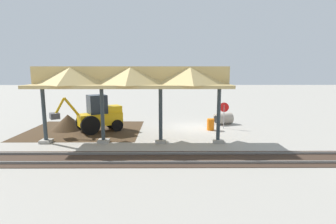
# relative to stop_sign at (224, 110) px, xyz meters

# --- Properties ---
(ground_plane) EXTENTS (120.00, 120.00, 0.00)m
(ground_plane) POSITION_rel_stop_sign_xyz_m (2.28, -0.32, -1.51)
(ground_plane) COLOR #9E998E
(dirt_work_zone) EXTENTS (8.75, 7.00, 0.01)m
(dirt_work_zone) POSITION_rel_stop_sign_xyz_m (11.05, 0.57, -1.51)
(dirt_work_zone) COLOR #42301E
(dirt_work_zone) RESTS_ON ground
(platform_canopy) EXTENTS (12.38, 3.20, 4.90)m
(platform_canopy) POSITION_rel_stop_sign_xyz_m (6.85, 4.11, 2.65)
(platform_canopy) COLOR #9E998E
(platform_canopy) RESTS_ON ground
(rail_tracks) EXTENTS (60.00, 2.58, 0.15)m
(rail_tracks) POSITION_rel_stop_sign_xyz_m (2.28, 7.32, -1.48)
(rail_tracks) COLOR slate
(rail_tracks) RESTS_ON ground
(stop_sign) EXTENTS (0.73, 0.28, 2.11)m
(stop_sign) POSITION_rel_stop_sign_xyz_m (0.00, 0.00, 0.00)
(stop_sign) COLOR gray
(stop_sign) RESTS_ON ground
(backhoe) EXTENTS (4.93, 3.69, 2.82)m
(backhoe) POSITION_rel_stop_sign_xyz_m (9.80, 1.01, -0.24)
(backhoe) COLOR #EAB214
(backhoe) RESTS_ON ground
(dirt_mound) EXTENTS (5.21, 5.21, 2.37)m
(dirt_mound) POSITION_rel_stop_sign_xyz_m (12.43, 0.21, -1.51)
(dirt_mound) COLOR #42301E
(dirt_mound) RESTS_ON ground
(concrete_pipe) EXTENTS (1.75, 1.45, 0.99)m
(concrete_pipe) POSITION_rel_stop_sign_xyz_m (-0.33, -1.66, -1.02)
(concrete_pipe) COLOR #9E9384
(concrete_pipe) RESTS_ON ground
(traffic_barrel) EXTENTS (0.56, 0.56, 0.90)m
(traffic_barrel) POSITION_rel_stop_sign_xyz_m (1.14, 0.57, -1.06)
(traffic_barrel) COLOR orange
(traffic_barrel) RESTS_ON ground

